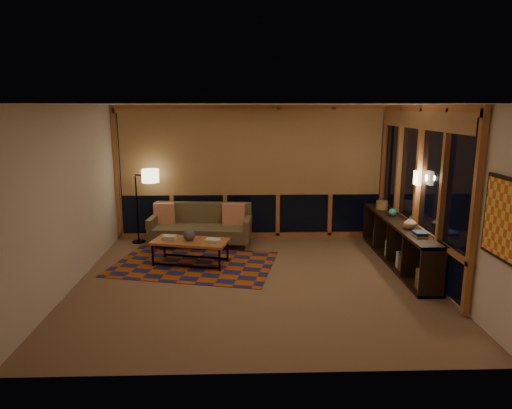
{
  "coord_description": "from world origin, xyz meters",
  "views": [
    {
      "loc": [
        -0.19,
        -6.69,
        2.67
      ],
      "look_at": [
        0.02,
        0.17,
        1.19
      ],
      "focal_mm": 32.0,
      "sensor_mm": 36.0,
      "label": 1
    }
  ],
  "objects_px": {
    "coffee_table": "(191,252)",
    "floor_lamp": "(137,206)",
    "sofa": "(201,226)",
    "bookshelf": "(398,242)"
  },
  "relations": [
    {
      "from": "coffee_table",
      "to": "floor_lamp",
      "type": "bearing_deg",
      "value": 145.25
    },
    {
      "from": "sofa",
      "to": "floor_lamp",
      "type": "distance_m",
      "value": 1.35
    },
    {
      "from": "sofa",
      "to": "coffee_table",
      "type": "height_order",
      "value": "sofa"
    },
    {
      "from": "sofa",
      "to": "floor_lamp",
      "type": "relative_size",
      "value": 1.29
    },
    {
      "from": "coffee_table",
      "to": "bookshelf",
      "type": "relative_size",
      "value": 0.43
    },
    {
      "from": "coffee_table",
      "to": "floor_lamp",
      "type": "relative_size",
      "value": 0.86
    },
    {
      "from": "coffee_table",
      "to": "floor_lamp",
      "type": "height_order",
      "value": "floor_lamp"
    },
    {
      "from": "floor_lamp",
      "to": "bookshelf",
      "type": "distance_m",
      "value": 4.98
    },
    {
      "from": "sofa",
      "to": "bookshelf",
      "type": "xyz_separation_m",
      "value": [
        3.49,
        -1.16,
        -0.02
      ]
    },
    {
      "from": "sofa",
      "to": "bookshelf",
      "type": "height_order",
      "value": "sofa"
    }
  ]
}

